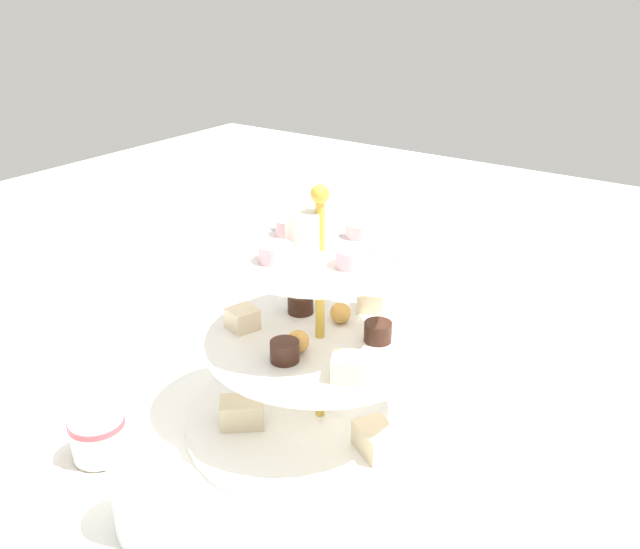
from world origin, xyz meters
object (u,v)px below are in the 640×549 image
Objects in this scene: water_glass_tall_right at (328,288)px; water_glass_short_left at (148,496)px; butter_knife_right at (137,359)px; butter_knife_left at (553,403)px; tiered_serving_stand at (320,356)px; teacup_with_saucer at (99,440)px.

water_glass_tall_right is 0.43m from water_glass_short_left.
water_glass_tall_right reaches higher than butter_knife_right.
water_glass_tall_right is at bearing 49.74° from butter_knife_left.
tiered_serving_stand is 1.80× the size of butter_knife_left.
water_glass_tall_right is (0.12, -0.19, -0.02)m from tiered_serving_stand.
tiered_serving_stand reaches higher than water_glass_tall_right.
water_glass_tall_right is at bearing 147.59° from butter_knife_right.
butter_knife_right is at bearing 54.77° from water_glass_tall_right.
butter_knife_right is at bearing 74.63° from butter_knife_left.
butter_knife_right is (0.16, 0.22, -0.06)m from water_glass_tall_right.
tiered_serving_stand is 3.40× the size of teacup_with_saucer.
teacup_with_saucer is at bearing 97.21° from butter_knife_left.
water_glass_tall_right is at bearing -77.73° from water_glass_short_left.
teacup_with_saucer is 0.52m from butter_knife_left.
water_glass_tall_right is 0.34m from butter_knife_left.
teacup_with_saucer is 0.53× the size of butter_knife_right.
butter_knife_right is at bearing -39.18° from water_glass_short_left.
water_glass_tall_right is 0.74× the size of butter_knife_right.
butter_knife_right is (0.13, -0.16, -0.02)m from teacup_with_saucer.
tiered_serving_stand is 2.43× the size of water_glass_tall_right.
teacup_with_saucer is 0.53× the size of butter_knife_left.
water_glass_short_left is 0.13m from teacup_with_saucer.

